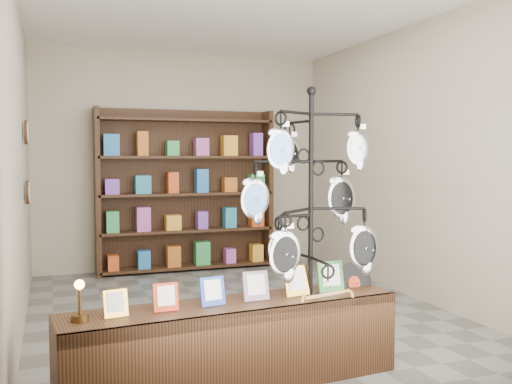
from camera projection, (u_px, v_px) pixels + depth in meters
ground at (239, 312)px, 5.72m from camera, size 5.00×5.00×0.00m
room_envelope at (238, 127)px, 5.60m from camera, size 5.00×5.00×5.00m
display_tree at (311, 209)px, 4.05m from camera, size 1.05×0.98×2.05m
front_shelf at (235, 344)px, 3.86m from camera, size 2.36×0.69×0.82m
back_shelving at (186, 195)px, 7.81m from camera, size 2.42×0.36×2.20m
wall_clocks at (27, 162)px, 5.70m from camera, size 0.03×0.24×0.84m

